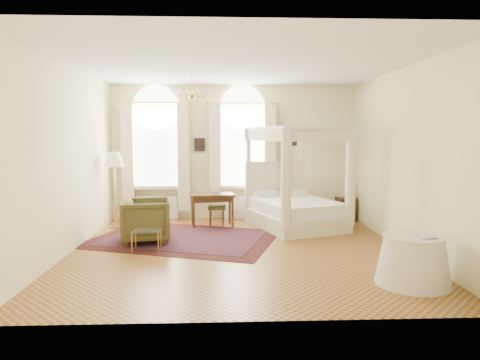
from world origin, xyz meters
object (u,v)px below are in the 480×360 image
(writing_desk, at_px, (212,199))
(coffee_table, at_px, (146,232))
(floor_lamp, at_px, (114,163))
(canopy_bed, at_px, (296,205))
(stool, at_px, (217,209))
(side_table, at_px, (413,260))
(armchair, at_px, (146,220))
(nightstand, at_px, (345,209))

(writing_desk, height_order, coffee_table, writing_desk)
(floor_lamp, bearing_deg, writing_desk, 2.37)
(canopy_bed, height_order, coffee_table, canopy_bed)
(stool, bearing_deg, coffee_table, -120.14)
(canopy_bed, relative_size, side_table, 2.47)
(stool, relative_size, armchair, 0.49)
(writing_desk, xyz_separation_m, coffee_table, (-1.14, -2.01, -0.31))
(stool, height_order, floor_lamp, floor_lamp)
(coffee_table, height_order, side_table, side_table)
(coffee_table, relative_size, floor_lamp, 0.32)
(side_table, bearing_deg, nightstand, 85.75)
(coffee_table, bearing_deg, side_table, -25.76)
(floor_lamp, bearing_deg, armchair, -54.64)
(writing_desk, distance_m, coffee_table, 2.33)
(canopy_bed, relative_size, floor_lamp, 1.47)
(nightstand, bearing_deg, armchair, -157.51)
(nightstand, distance_m, armchair, 4.86)
(canopy_bed, distance_m, floor_lamp, 4.17)
(canopy_bed, bearing_deg, side_table, -74.99)
(nightstand, relative_size, floor_lamp, 0.34)
(floor_lamp, distance_m, side_table, 6.47)
(writing_desk, relative_size, armchair, 1.15)
(canopy_bed, relative_size, writing_desk, 2.37)
(floor_lamp, bearing_deg, coffee_table, -61.84)
(nightstand, distance_m, coffee_table, 5.04)
(nightstand, xyz_separation_m, side_table, (-0.33, -4.45, 0.05))
(stool, height_order, coffee_table, stool)
(canopy_bed, distance_m, nightstand, 1.53)
(canopy_bed, bearing_deg, writing_desk, 173.57)
(writing_desk, relative_size, side_table, 1.04)
(canopy_bed, xyz_separation_m, writing_desk, (-1.89, 0.21, 0.13))
(canopy_bed, xyz_separation_m, side_table, (1.00, -3.75, -0.17))
(armchair, bearing_deg, floor_lamp, 25.50)
(nightstand, xyz_separation_m, writing_desk, (-3.23, -0.49, 0.35))
(canopy_bed, distance_m, armchair, 3.36)
(writing_desk, height_order, stool, writing_desk)
(canopy_bed, xyz_separation_m, armchair, (-3.16, -1.16, -0.09))
(armchair, height_order, coffee_table, armchair)
(nightstand, bearing_deg, coffee_table, -150.24)
(writing_desk, distance_m, armchair, 1.88)
(canopy_bed, bearing_deg, stool, 168.78)
(nightstand, distance_m, stool, 3.15)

